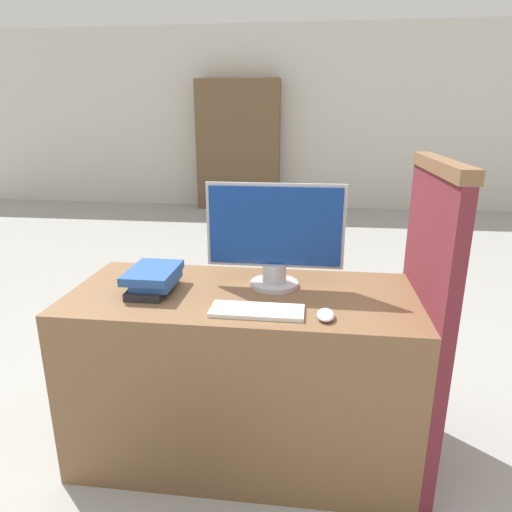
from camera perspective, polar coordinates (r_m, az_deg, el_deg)
The scene contains 9 objects.
ground_plane at distance 2.07m, azimuth -3.14°, elevation -28.26°, with size 20.00×20.00×0.00m, color #9E9E99.
wall_back at distance 7.58m, azimuth 5.29°, elevation 16.65°, with size 12.00×0.06×2.80m.
desk at distance 2.09m, azimuth -1.68°, elevation -14.41°, with size 1.44×0.65×0.77m.
carrel_divider at distance 2.01m, azimuth 20.13°, elevation -7.61°, with size 0.07×0.70×1.32m.
monitor at distance 1.92m, azimuth 2.37°, elevation 2.49°, with size 0.58×0.21×0.45m.
keyboard at distance 1.72m, azimuth 0.13°, elevation -6.87°, with size 0.35×0.13×0.02m.
mouse at distance 1.69m, azimuth 8.71°, elevation -7.29°, with size 0.07×0.11×0.03m.
book_stack at distance 1.96m, azimuth -12.68°, elevation -2.84°, with size 0.19×0.28×0.10m.
bookshelf_far at distance 7.45m, azimuth -2.22°, elevation 13.60°, with size 1.31×0.32×2.00m.
Camera 1 is at (0.28, -1.42, 1.48)m, focal length 32.00 mm.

